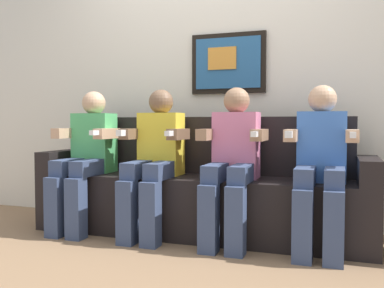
# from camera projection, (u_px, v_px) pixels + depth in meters

# --- Properties ---
(ground_plane) EXTENTS (6.42, 6.42, 0.00)m
(ground_plane) POSITION_uv_depth(u_px,v_px,m) (185.00, 245.00, 2.98)
(ground_plane) COLOR #8C6B4C
(back_wall_assembly) EXTENTS (4.94, 0.10, 2.60)m
(back_wall_assembly) POSITION_uv_depth(u_px,v_px,m) (216.00, 70.00, 3.64)
(back_wall_assembly) COLOR silver
(back_wall_assembly) RESTS_ON ground_plane
(couch) EXTENTS (2.54, 0.58, 0.90)m
(couch) POSITION_uv_depth(u_px,v_px,m) (200.00, 193.00, 3.27)
(couch) COLOR black
(couch) RESTS_ON ground_plane
(person_leftmost) EXTENTS (0.46, 0.56, 1.11)m
(person_leftmost) POSITION_uv_depth(u_px,v_px,m) (86.00, 154.00, 3.39)
(person_leftmost) COLOR #4CB266
(person_leftmost) RESTS_ON ground_plane
(person_left_center) EXTENTS (0.46, 0.56, 1.11)m
(person_left_center) POSITION_uv_depth(u_px,v_px,m) (155.00, 156.00, 3.20)
(person_left_center) COLOR yellow
(person_left_center) RESTS_ON ground_plane
(person_right_center) EXTENTS (0.46, 0.56, 1.11)m
(person_right_center) POSITION_uv_depth(u_px,v_px,m) (232.00, 158.00, 3.00)
(person_right_center) COLOR pink
(person_right_center) RESTS_ON ground_plane
(person_rightmost) EXTENTS (0.46, 0.56, 1.11)m
(person_rightmost) POSITION_uv_depth(u_px,v_px,m) (321.00, 160.00, 2.81)
(person_rightmost) COLOR #3F72CC
(person_rightmost) RESTS_ON ground_plane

